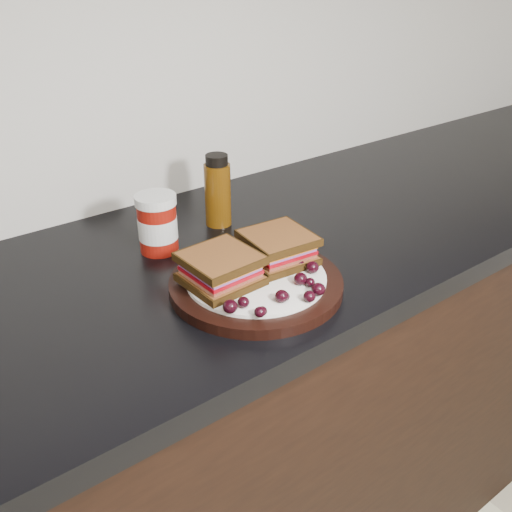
{
  "coord_description": "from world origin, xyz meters",
  "views": [
    {
      "loc": [
        -0.19,
        0.95,
        1.39
      ],
      "look_at": [
        0.29,
        1.57,
        0.96
      ],
      "focal_mm": 40.0,
      "sensor_mm": 36.0,
      "label": 1
    }
  ],
  "objects_px": {
    "sandwich_left": "(220,269)",
    "oil_bottle": "(218,190)",
    "condiment_jar": "(158,223)",
    "plate": "(256,284)"
  },
  "relations": [
    {
      "from": "condiment_jar",
      "to": "oil_bottle",
      "type": "xyz_separation_m",
      "value": [
        0.15,
        0.03,
        0.02
      ]
    },
    {
      "from": "plate",
      "to": "sandwich_left",
      "type": "distance_m",
      "value": 0.07
    },
    {
      "from": "condiment_jar",
      "to": "plate",
      "type": "bearing_deg",
      "value": -74.32
    },
    {
      "from": "plate",
      "to": "oil_bottle",
      "type": "relative_size",
      "value": 1.96
    },
    {
      "from": "sandwich_left",
      "to": "oil_bottle",
      "type": "relative_size",
      "value": 0.75
    },
    {
      "from": "plate",
      "to": "oil_bottle",
      "type": "distance_m",
      "value": 0.27
    },
    {
      "from": "plate",
      "to": "condiment_jar",
      "type": "relative_size",
      "value": 2.6
    },
    {
      "from": "condiment_jar",
      "to": "oil_bottle",
      "type": "relative_size",
      "value": 0.75
    },
    {
      "from": "sandwich_left",
      "to": "condiment_jar",
      "type": "distance_m",
      "value": 0.19
    },
    {
      "from": "oil_bottle",
      "to": "condiment_jar",
      "type": "bearing_deg",
      "value": -168.82
    }
  ]
}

